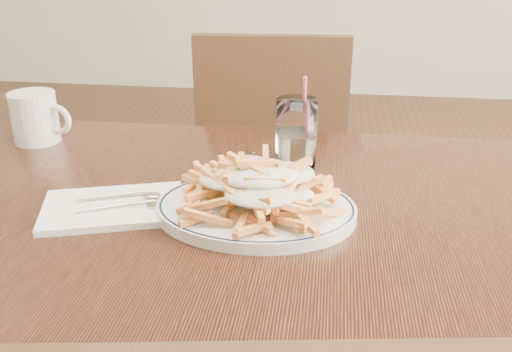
# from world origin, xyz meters

# --- Properties ---
(table) EXTENTS (1.20, 0.80, 0.75)m
(table) POSITION_xyz_m (0.00, 0.00, 0.67)
(table) COLOR black
(table) RESTS_ON ground
(chair_far) EXTENTS (0.45, 0.45, 0.92)m
(chair_far) POSITION_xyz_m (-0.06, 0.77, 0.52)
(chair_far) COLOR #301D10
(chair_far) RESTS_ON ground
(fries_plate) EXTENTS (0.39, 0.36, 0.02)m
(fries_plate) POSITION_xyz_m (-0.00, -0.03, 0.76)
(fries_plate) COLOR silver
(fries_plate) RESTS_ON table
(loaded_fries) EXTENTS (0.30, 0.27, 0.08)m
(loaded_fries) POSITION_xyz_m (-0.00, -0.03, 0.81)
(loaded_fries) COLOR #E49445
(loaded_fries) RESTS_ON fries_plate
(napkin) EXTENTS (0.26, 0.21, 0.01)m
(napkin) POSITION_xyz_m (-0.24, -0.05, 0.76)
(napkin) COLOR white
(napkin) RESTS_ON table
(cutlery) EXTENTS (0.15, 0.12, 0.01)m
(cutlery) POSITION_xyz_m (-0.24, -0.04, 0.76)
(cutlery) COLOR silver
(cutlery) RESTS_ON napkin
(water_glass) EXTENTS (0.08, 0.08, 0.18)m
(water_glass) POSITION_xyz_m (0.04, 0.20, 0.81)
(water_glass) COLOR white
(water_glass) RESTS_ON table
(coffee_mug) EXTENTS (0.14, 0.10, 0.11)m
(coffee_mug) POSITION_xyz_m (-0.52, 0.25, 0.80)
(coffee_mug) COLOR silver
(coffee_mug) RESTS_ON table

